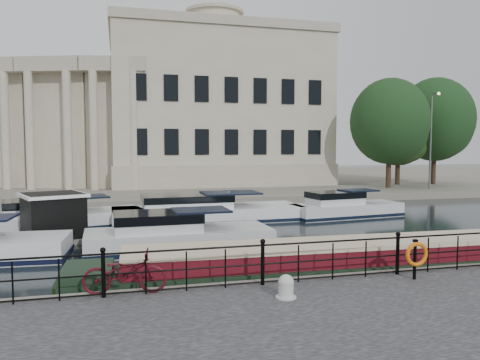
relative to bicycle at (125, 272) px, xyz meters
name	(u,v)px	position (x,y,z in m)	size (l,w,h in m)	color
ground_plane	(241,281)	(3.50, 2.10, -1.08)	(160.00, 160.00, 0.00)	black
far_bank	(152,181)	(3.50, 41.10, -0.81)	(120.00, 42.00, 0.55)	#6B665B
railing	(263,260)	(3.50, -0.15, 0.12)	(24.14, 0.14, 1.22)	black
civic_building	(144,118)	(2.50, 36.81, 5.95)	(53.55, 31.84, 16.85)	#ADA38C
lamp_posts	(469,139)	(29.50, 22.80, 3.72)	(8.24, 1.55, 8.07)	#59595B
bicycle	(125,272)	(0.00, 0.00, 0.00)	(0.71, 2.03, 1.07)	#460C16
mooring_bollard	(286,287)	(3.72, -1.29, -0.27)	(0.50, 0.50, 0.57)	#B5B5B1
life_ring_post	(416,255)	(7.67, -0.77, 0.16)	(0.67, 0.19, 1.10)	black
narrowboat	(341,268)	(6.61, 1.52, -0.72)	(16.84, 2.81, 1.61)	black
harbour_hut	(53,220)	(-2.91, 10.16, -0.13)	(4.23, 3.90, 2.22)	#6B665B
cabin_cruisers	(157,224)	(1.66, 11.34, -0.72)	(26.71, 10.28, 1.99)	white
trees	(414,126)	(26.29, 26.15, 5.00)	(13.41, 9.45, 10.15)	black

